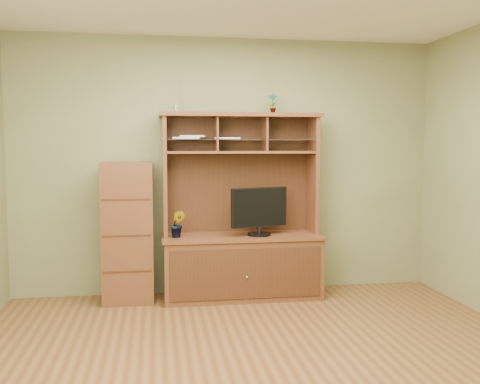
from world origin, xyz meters
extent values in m
cube|color=#563418|center=(0.00, 0.00, -0.01)|extent=(4.50, 4.00, 0.02)
cube|color=#61653B|center=(0.00, 2.01, 1.35)|extent=(4.50, 0.02, 2.70)
cube|color=#61653B|center=(0.00, -2.01, 1.35)|extent=(4.50, 0.02, 2.70)
cube|color=#472914|center=(0.12, 1.71, 0.31)|extent=(1.60, 0.55, 0.62)
cube|color=#35190E|center=(0.12, 1.42, 0.31)|extent=(1.50, 0.01, 0.50)
sphere|color=silver|center=(0.12, 1.41, 0.28)|extent=(0.02, 0.02, 0.02)
cube|color=#472914|center=(0.12, 1.71, 0.64)|extent=(1.64, 0.59, 0.03)
cube|color=#472914|center=(-0.66, 1.80, 1.27)|extent=(0.04, 0.35, 1.25)
cube|color=#472914|center=(0.90, 1.80, 1.27)|extent=(0.04, 0.35, 1.25)
cube|color=#35190E|center=(0.12, 1.97, 1.27)|extent=(1.52, 0.02, 1.25)
cube|color=#472914|center=(0.12, 1.80, 1.88)|extent=(1.66, 0.40, 0.04)
cube|color=#472914|center=(0.12, 1.80, 1.50)|extent=(1.52, 0.32, 0.02)
cube|color=#472914|center=(-0.14, 1.80, 1.69)|extent=(0.02, 0.31, 0.35)
cube|color=#472914|center=(0.37, 1.80, 1.69)|extent=(0.02, 0.31, 0.35)
cube|color=silver|center=(0.12, 1.79, 1.63)|extent=(1.50, 0.27, 0.01)
cylinder|color=black|center=(0.29, 1.65, 0.66)|extent=(0.24, 0.24, 0.02)
cylinder|color=black|center=(0.29, 1.65, 0.71)|extent=(0.05, 0.05, 0.08)
cube|color=black|center=(0.29, 1.65, 0.94)|extent=(0.61, 0.23, 0.40)
imported|color=#285D1F|center=(-0.54, 1.65, 0.79)|extent=(0.18, 0.16, 0.27)
imported|color=#3B6924|center=(0.45, 1.80, 2.01)|extent=(0.12, 0.10, 0.21)
cylinder|color=silver|center=(-0.54, 1.80, 1.95)|extent=(0.05, 0.05, 0.10)
cylinder|color=#9D874E|center=(-0.54, 1.80, 2.09)|extent=(0.04, 0.04, 0.18)
cube|color=silver|center=(-0.44, 1.80, 1.64)|extent=(0.29, 0.23, 0.02)
cube|color=silver|center=(-0.37, 1.80, 1.66)|extent=(0.28, 0.24, 0.02)
cube|color=silver|center=(-0.02, 1.80, 1.64)|extent=(0.28, 0.24, 0.02)
cube|color=#472914|center=(-1.04, 1.75, 0.70)|extent=(0.50, 0.45, 1.41)
cube|color=#35190E|center=(-1.04, 1.53, 0.35)|extent=(0.46, 0.01, 0.02)
cube|color=#35190E|center=(-1.04, 1.53, 0.70)|extent=(0.46, 0.01, 0.01)
cube|color=#35190E|center=(-1.04, 1.53, 1.05)|extent=(0.46, 0.01, 0.02)
camera|label=1|loc=(-0.75, -3.67, 1.56)|focal=40.00mm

